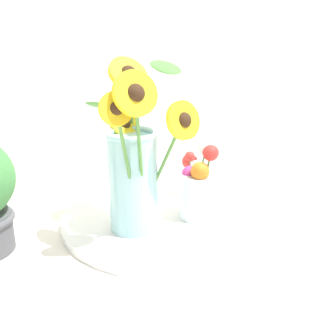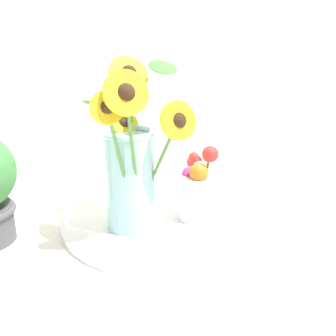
% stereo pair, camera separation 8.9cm
% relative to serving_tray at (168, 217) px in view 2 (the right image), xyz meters
% --- Properties ---
extents(ground_plane, '(6.00, 6.00, 0.00)m').
position_rel_serving_tray_xyz_m(ground_plane, '(0.02, -0.12, -0.01)').
color(ground_plane, silver).
extents(serving_tray, '(0.50, 0.50, 0.02)m').
position_rel_serving_tray_xyz_m(serving_tray, '(0.00, 0.00, 0.00)').
color(serving_tray, white).
rests_on(serving_tray, ground_plane).
extents(mason_jar_sunflowers, '(0.23, 0.20, 0.36)m').
position_rel_serving_tray_xyz_m(mason_jar_sunflowers, '(-0.10, -0.02, 0.15)').
color(mason_jar_sunflowers, '#9ED1D6').
rests_on(mason_jar_sunflowers, serving_tray).
extents(vase_small_center, '(0.08, 0.08, 0.17)m').
position_rel_serving_tray_xyz_m(vase_small_center, '(0.05, -0.05, 0.07)').
color(vase_small_center, white).
rests_on(vase_small_center, serving_tray).
extents(vase_bulb_right, '(0.09, 0.07, 0.15)m').
position_rel_serving_tray_xyz_m(vase_bulb_right, '(0.12, 0.05, 0.07)').
color(vase_bulb_right, white).
rests_on(vase_bulb_right, serving_tray).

